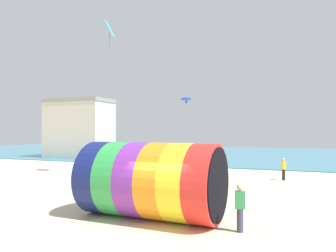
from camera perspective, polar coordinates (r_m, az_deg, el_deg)
ground_plane at (r=13.45m, az=-0.66°, el=-16.84°), size 120.00×120.00×0.00m
sea at (r=52.12m, az=15.90°, el=-4.77°), size 120.00×40.00×0.10m
giant_inflatable_tube at (r=14.09m, az=-2.89°, el=-9.42°), size 6.07×3.50×3.21m
kite_handler at (r=12.62m, az=12.43°, el=-13.67°), size 0.40×0.29×1.76m
kite_blue_parafoil at (r=28.58m, az=3.18°, el=4.74°), size 1.20×0.80×0.62m
kite_cyan_diamond at (r=28.58m, az=-10.14°, el=16.34°), size 0.95×1.16×2.42m
bystander_mid_beach at (r=26.16m, az=-5.55°, el=-7.15°), size 0.40×0.42×1.61m
bystander_far_left at (r=26.05m, az=19.49°, el=-7.04°), size 0.36×0.42×1.68m
promenade_building at (r=45.49m, az=-15.19°, el=-0.43°), size 8.46×5.02×7.91m
beach_flag at (r=17.90m, az=-9.01°, el=-4.68°), size 0.47×0.36×2.81m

